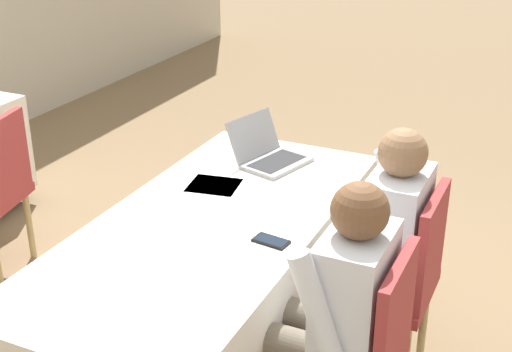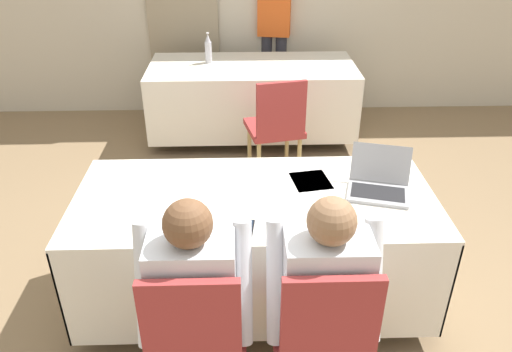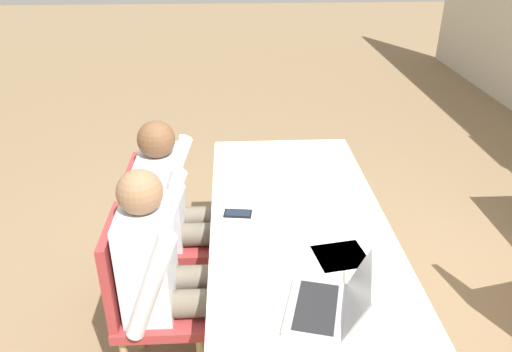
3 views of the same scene
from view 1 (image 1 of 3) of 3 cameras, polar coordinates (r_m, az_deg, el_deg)
The scene contains 10 objects.
conference_table_near at distance 3.09m, azimuth -3.69°, elevation -6.45°, with size 1.98×0.90×0.75m.
laptop at distance 3.56m, azimuth 1.10°, elevation 1.71°, with size 0.40×0.39×0.22m.
cell_phone at distance 2.84m, azimuth 1.22°, elevation -5.22°, with size 0.09×0.15×0.01m.
paper_beside_laptop at distance 2.94m, azimuth -10.57°, elevation -4.70°, with size 0.31×0.35×0.00m.
paper_centre_table at distance 3.34m, azimuth -3.92°, elevation -0.67°, with size 0.26×0.33×0.00m.
paper_left_edge at distance 3.32m, azimuth -2.86°, elevation -0.81°, with size 0.26×0.33×0.00m.
chair_near_left at distance 2.67m, azimuth 8.12°, elevation -13.80°, with size 0.44×0.44×0.92m.
chair_near_right at distance 3.12m, azimuth 11.27°, elevation -7.93°, with size 0.44×0.44×0.92m.
person_checkered_shirt at distance 2.60m, azimuth 6.10°, elevation -10.50°, with size 0.50×0.52×1.18m.
person_white_shirt at distance 3.06m, azimuth 9.61°, elevation -5.01°, with size 0.50×0.52×1.18m.
Camera 1 is at (-2.33, -1.31, 2.15)m, focal length 50.00 mm.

